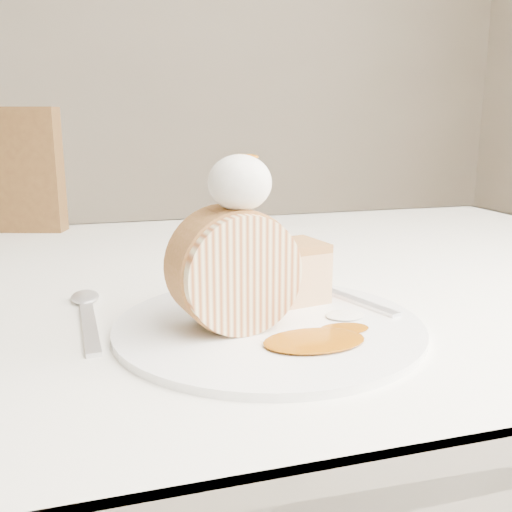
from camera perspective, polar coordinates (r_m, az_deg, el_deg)
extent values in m
cube|color=white|center=(3.56, -14.02, 20.23)|extent=(5.00, 0.10, 2.80)
cube|color=white|center=(0.78, -1.79, -3.03)|extent=(1.40, 0.90, 0.04)
cube|color=white|center=(1.23, -6.96, -2.78)|extent=(1.40, 0.01, 0.28)
cylinder|color=brown|center=(1.48, 18.77, -11.07)|extent=(0.06, 0.06, 0.71)
cube|color=brown|center=(1.46, -23.58, -6.96)|extent=(0.58, 0.58, 0.04)
cylinder|color=brown|center=(1.66, -13.54, -12.95)|extent=(0.04, 0.04, 0.45)
cylinder|color=brown|center=(1.33, -18.03, -20.29)|extent=(0.04, 0.04, 0.45)
cylinder|color=white|center=(0.56, 1.28, -6.98)|extent=(0.35, 0.35, 0.01)
cylinder|color=beige|center=(0.53, -2.22, -1.40)|extent=(0.12, 0.08, 0.11)
cube|color=#A86B3F|center=(0.62, 3.51, -1.95)|extent=(0.08, 0.07, 0.06)
ellipsoid|color=white|center=(0.52, -1.63, 7.32)|extent=(0.06, 0.06, 0.05)
ellipsoid|color=#8F4805|center=(0.52, -1.28, 10.56)|extent=(0.03, 0.02, 0.01)
cube|color=silver|center=(0.63, 9.61, -4.29)|extent=(0.08, 0.18, 0.00)
cube|color=silver|center=(0.59, -16.30, -6.83)|extent=(0.04, 0.18, 0.00)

